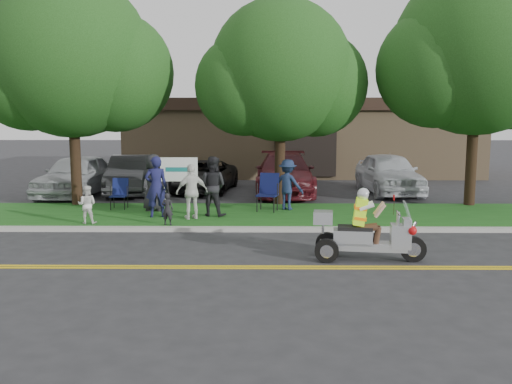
{
  "coord_description": "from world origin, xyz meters",
  "views": [
    {
      "loc": [
        -0.15,
        -11.42,
        3.12
      ],
      "look_at": [
        -0.28,
        2.0,
        1.23
      ],
      "focal_mm": 38.0,
      "sensor_mm": 36.0,
      "label": 1
    }
  ],
  "objects_px": {
    "trike_scooter": "(364,235)",
    "spectator_adult_left": "(156,187)",
    "parked_car_far_left": "(77,175)",
    "parked_car_left": "(132,175)",
    "spectator_adult_right": "(192,192)",
    "spectator_adult_mid": "(212,186)",
    "parked_car_far_right": "(389,173)",
    "lawn_chair_b": "(268,190)",
    "lawn_chair_a": "(120,191)",
    "parked_car_mid": "(205,176)",
    "parked_car_right": "(285,174)"
  },
  "relations": [
    {
      "from": "parked_car_left",
      "to": "trike_scooter",
      "type": "bearing_deg",
      "value": -60.0
    },
    {
      "from": "trike_scooter",
      "to": "parked_car_right",
      "type": "bearing_deg",
      "value": 104.69
    },
    {
      "from": "parked_car_far_right",
      "to": "lawn_chair_a",
      "type": "bearing_deg",
      "value": -159.31
    },
    {
      "from": "spectator_adult_right",
      "to": "parked_car_mid",
      "type": "xyz_separation_m",
      "value": [
        -0.32,
        6.68,
        -0.28
      ]
    },
    {
      "from": "spectator_adult_left",
      "to": "parked_car_far_right",
      "type": "bearing_deg",
      "value": -157.55
    },
    {
      "from": "spectator_adult_mid",
      "to": "parked_car_left",
      "type": "relative_size",
      "value": 0.39
    },
    {
      "from": "parked_car_far_left",
      "to": "parked_car_left",
      "type": "distance_m",
      "value": 2.12
    },
    {
      "from": "parked_car_far_left",
      "to": "parked_car_far_right",
      "type": "relative_size",
      "value": 0.99
    },
    {
      "from": "parked_car_far_left",
      "to": "parked_car_mid",
      "type": "distance_m",
      "value": 5.08
    },
    {
      "from": "lawn_chair_a",
      "to": "parked_car_mid",
      "type": "xyz_separation_m",
      "value": [
        2.3,
        4.85,
        -0.02
      ]
    },
    {
      "from": "spectator_adult_mid",
      "to": "spectator_adult_left",
      "type": "bearing_deg",
      "value": 25.72
    },
    {
      "from": "trike_scooter",
      "to": "lawn_chair_b",
      "type": "distance_m",
      "value": 6.02
    },
    {
      "from": "trike_scooter",
      "to": "lawn_chair_a",
      "type": "distance_m",
      "value": 9.15
    },
    {
      "from": "lawn_chair_a",
      "to": "parked_car_right",
      "type": "bearing_deg",
      "value": 37.0
    },
    {
      "from": "spectator_adult_right",
      "to": "parked_car_far_right",
      "type": "bearing_deg",
      "value": -163.71
    },
    {
      "from": "spectator_adult_mid",
      "to": "parked_car_left",
      "type": "xyz_separation_m",
      "value": [
        -3.72,
        5.34,
        -0.24
      ]
    },
    {
      "from": "parked_car_mid",
      "to": "parked_car_right",
      "type": "distance_m",
      "value": 3.37
    },
    {
      "from": "spectator_adult_mid",
      "to": "parked_car_far_right",
      "type": "distance_m",
      "value": 8.7
    },
    {
      "from": "spectator_adult_left",
      "to": "parked_car_right",
      "type": "height_order",
      "value": "spectator_adult_left"
    },
    {
      "from": "lawn_chair_a",
      "to": "parked_car_mid",
      "type": "height_order",
      "value": "parked_car_mid"
    },
    {
      "from": "parked_car_far_left",
      "to": "parked_car_far_right",
      "type": "bearing_deg",
      "value": 10.13
    },
    {
      "from": "parked_car_mid",
      "to": "parked_car_far_right",
      "type": "height_order",
      "value": "parked_car_far_right"
    },
    {
      "from": "parked_car_right",
      "to": "spectator_adult_left",
      "type": "bearing_deg",
      "value": -124.93
    },
    {
      "from": "trike_scooter",
      "to": "parked_car_left",
      "type": "xyz_separation_m",
      "value": [
        -7.44,
        10.07,
        0.21
      ]
    },
    {
      "from": "parked_car_left",
      "to": "parked_car_right",
      "type": "distance_m",
      "value": 6.16
    },
    {
      "from": "lawn_chair_a",
      "to": "lawn_chair_b",
      "type": "xyz_separation_m",
      "value": [
        4.88,
        -0.35,
        0.12
      ]
    },
    {
      "from": "spectator_adult_left",
      "to": "parked_car_mid",
      "type": "relative_size",
      "value": 0.4
    },
    {
      "from": "lawn_chair_a",
      "to": "parked_car_left",
      "type": "height_order",
      "value": "parked_car_left"
    },
    {
      "from": "spectator_adult_mid",
      "to": "spectator_adult_right",
      "type": "distance_m",
      "value": 0.77
    },
    {
      "from": "trike_scooter",
      "to": "parked_car_mid",
      "type": "xyz_separation_m",
      "value": [
        -4.59,
        10.88,
        0.08
      ]
    },
    {
      "from": "spectator_adult_left",
      "to": "spectator_adult_right",
      "type": "bearing_deg",
      "value": 152.15
    },
    {
      "from": "spectator_adult_left",
      "to": "parked_car_left",
      "type": "relative_size",
      "value": 0.39
    },
    {
      "from": "trike_scooter",
      "to": "spectator_adult_left",
      "type": "distance_m",
      "value": 7.03
    },
    {
      "from": "trike_scooter",
      "to": "parked_car_far_left",
      "type": "xyz_separation_m",
      "value": [
        -9.46,
        9.45,
        0.26
      ]
    },
    {
      "from": "spectator_adult_right",
      "to": "parked_car_left",
      "type": "relative_size",
      "value": 0.35
    },
    {
      "from": "spectator_adult_mid",
      "to": "parked_car_far_left",
      "type": "xyz_separation_m",
      "value": [
        -5.75,
        4.73,
        -0.19
      ]
    },
    {
      "from": "parked_car_far_left",
      "to": "parked_car_far_right",
      "type": "xyz_separation_m",
      "value": [
        12.4,
        0.87,
        0.01
      ]
    },
    {
      "from": "spectator_adult_left",
      "to": "parked_car_mid",
      "type": "bearing_deg",
      "value": -109.63
    },
    {
      "from": "trike_scooter",
      "to": "lawn_chair_a",
      "type": "relative_size",
      "value": 2.46
    },
    {
      "from": "lawn_chair_b",
      "to": "parked_car_left",
      "type": "relative_size",
      "value": 0.26
    },
    {
      "from": "lawn_chair_b",
      "to": "parked_car_mid",
      "type": "distance_m",
      "value": 5.81
    },
    {
      "from": "parked_car_mid",
      "to": "spectator_adult_left",
      "type": "bearing_deg",
      "value": -89.45
    },
    {
      "from": "spectator_adult_left",
      "to": "spectator_adult_right",
      "type": "xyz_separation_m",
      "value": [
        1.11,
        -0.3,
        -0.11
      ]
    },
    {
      "from": "lawn_chair_b",
      "to": "spectator_adult_right",
      "type": "height_order",
      "value": "spectator_adult_right"
    },
    {
      "from": "parked_car_far_left",
      "to": "spectator_adult_mid",
      "type": "bearing_deg",
      "value": -33.33
    },
    {
      "from": "lawn_chair_b",
      "to": "parked_car_right",
      "type": "bearing_deg",
      "value": 94.87
    },
    {
      "from": "spectator_adult_mid",
      "to": "parked_car_far_right",
      "type": "xyz_separation_m",
      "value": [
        6.65,
        5.6,
        -0.18
      ]
    },
    {
      "from": "lawn_chair_b",
      "to": "parked_car_right",
      "type": "xyz_separation_m",
      "value": [
        0.72,
        4.53,
        0.03
      ]
    },
    {
      "from": "lawn_chair_b",
      "to": "parked_car_far_left",
      "type": "relative_size",
      "value": 0.25
    },
    {
      "from": "parked_car_right",
      "to": "trike_scooter",
      "type": "bearing_deg",
      "value": -82.11
    }
  ]
}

